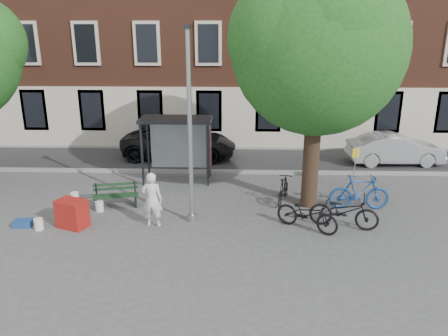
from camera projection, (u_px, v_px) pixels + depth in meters
name	position (u px, v px, depth m)	size (l,w,h in m)	color
ground	(192.00, 221.00, 14.25)	(90.00, 90.00, 0.00)	#4C4C4F
road	(207.00, 160.00, 20.91)	(40.00, 4.00, 0.01)	#28282B
curb_near	(204.00, 171.00, 18.99)	(40.00, 0.25, 0.12)	gray
curb_far	(210.00, 148.00, 22.80)	(40.00, 0.25, 0.12)	gray
building_row	(213.00, 10.00, 24.48)	(30.00, 8.00, 14.00)	brown
lamppost	(190.00, 138.00, 13.40)	(0.28, 0.35, 6.11)	#9EA0A3
tree_right	(320.00, 41.00, 13.73)	(5.76, 5.60, 8.20)	black
bus_shelter	(186.00, 135.00, 17.59)	(2.85, 1.45, 2.62)	#1E2328
painter	(152.00, 200.00, 13.67)	(0.65, 0.43, 1.78)	white
bench	(116.00, 197.00, 15.33)	(1.63, 0.83, 0.80)	#1E2328
bike_a	(344.00, 211.00, 13.64)	(0.74, 2.13, 1.12)	black
bike_b	(359.00, 192.00, 15.02)	(0.59, 2.07, 1.25)	navy
bike_c	(307.00, 214.00, 13.50)	(0.71, 2.03, 1.07)	black
bike_d	(283.00, 189.00, 15.68)	(0.46, 1.62, 0.97)	black
car_dark	(179.00, 142.00, 21.07)	(2.51, 5.45, 1.51)	black
car_silver	(395.00, 149.00, 20.09)	(1.49, 4.27, 1.41)	#9EA1A6
red_stand	(72.00, 214.00, 13.72)	(0.90, 0.60, 0.90)	maroon
blue_crate	(23.00, 223.00, 13.86)	(0.55, 0.40, 0.20)	navy
bucket_a	(39.00, 224.00, 13.61)	(0.28, 0.28, 0.36)	white
bucket_b	(99.00, 206.00, 14.99)	(0.28, 0.28, 0.36)	white
bucket_c	(75.00, 197.00, 15.79)	(0.28, 0.28, 0.36)	white
notice_sign	(355.00, 161.00, 16.74)	(0.28, 0.09, 1.65)	#9EA0A3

